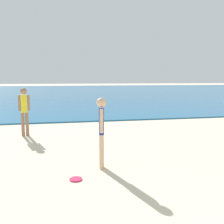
% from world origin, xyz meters
% --- Properties ---
extents(water, '(160.00, 60.00, 0.06)m').
position_xyz_m(water, '(0.00, 41.18, 0.03)').
color(water, '#1E6B9E').
rests_on(water, ground).
extents(person_standing, '(0.21, 0.35, 1.55)m').
position_xyz_m(person_standing, '(-1.17, 5.36, 0.88)').
color(person_standing, '#DDAD84').
rests_on(person_standing, ground).
extents(frisbee, '(0.25, 0.25, 0.03)m').
position_xyz_m(frisbee, '(-1.77, 4.81, 0.01)').
color(frisbee, '#E51E4C').
rests_on(frisbee, ground).
extents(person_distant, '(0.38, 0.22, 1.65)m').
position_xyz_m(person_distant, '(-3.26, 8.93, 0.94)').
color(person_distant, '#936B4C').
rests_on(person_distant, ground).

